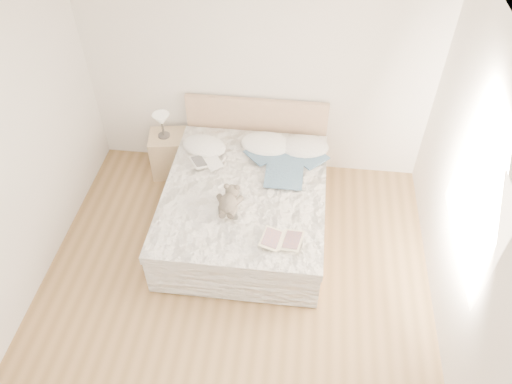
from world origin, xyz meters
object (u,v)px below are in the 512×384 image
Objects in this scene: photo_book at (206,163)px; nightstand at (170,154)px; table_lamp at (162,121)px; teddy_bear at (228,208)px; childrens_book at (282,240)px; bed at (246,202)px.

nightstand is at bearing 105.96° from photo_book.
table_lamp reaches higher than teddy_bear.
photo_book is (0.62, -0.50, -0.16)m from table_lamp.
photo_book is 0.85× the size of childrens_book.
teddy_bear reaches higher than childrens_book.
bed reaches higher than teddy_bear.
bed is 0.62m from photo_book.
nightstand is 1.55m from teddy_bear.
childrens_book is at bearing -45.18° from nightstand.
childrens_book is at bearing -80.74° from photo_book.
table_lamp is 0.79× the size of childrens_book.
nightstand is 1.64× the size of photo_book.
table_lamp is 0.93× the size of photo_book.
photo_book is 0.99× the size of teddy_bear.
photo_book reaches higher than nightstand.
nightstand is 1.40× the size of childrens_book.
nightstand is at bearing 127.57° from teddy_bear.
childrens_book is at bearing -44.40° from table_lamp.
nightstand is 2.17m from childrens_book.
table_lamp is at bearing 128.78° from teddy_bear.
table_lamp is at bearing 107.94° from photo_book.
nightstand is at bearing 144.70° from bed.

